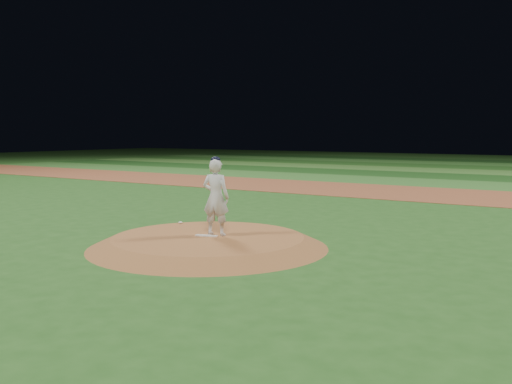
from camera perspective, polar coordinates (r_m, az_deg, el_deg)
ground at (r=13.22m, az=-4.79°, el=-5.51°), size 120.00×120.00×0.00m
infield_dirt_band at (r=25.61m, az=14.91°, el=-0.08°), size 70.00×6.00×0.02m
outfield_stripe_0 at (r=30.86m, az=18.15°, el=0.82°), size 70.00×5.00×0.02m
outfield_stripe_1 at (r=35.70m, az=20.26°, el=1.41°), size 70.00×5.00×0.02m
outfield_stripe_2 at (r=40.57m, az=21.86°, el=1.86°), size 70.00×5.00×0.02m
outfield_stripe_3 at (r=45.48m, az=23.13°, el=2.21°), size 70.00×5.00×0.02m
outfield_stripe_4 at (r=50.40m, az=24.14°, el=2.49°), size 70.00×5.00×0.02m
pitchers_mound at (r=13.20m, az=-4.79°, el=-4.97°), size 5.50×5.50×0.25m
pitching_rubber at (r=13.20m, az=-4.98°, el=-4.37°), size 0.53×0.27×0.03m
rosin_bag at (r=15.06m, az=-7.57°, el=-3.04°), size 0.10×0.10×0.06m
pitcher_on_mound at (r=13.18m, az=-4.04°, el=-0.48°), size 0.72×0.55×1.83m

